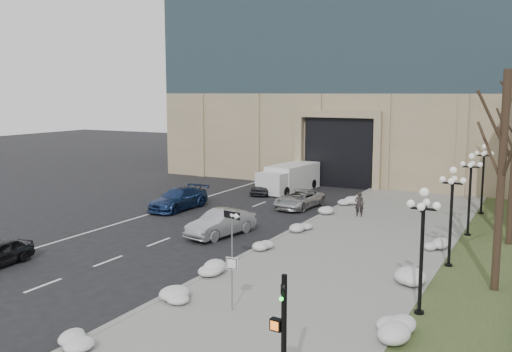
{
  "coord_description": "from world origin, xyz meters",
  "views": [
    {
      "loc": [
        12.2,
        -14.36,
        8.09
      ],
      "look_at": [
        -2.27,
        13.39,
        3.5
      ],
      "focal_mm": 40.0,
      "sensor_mm": 36.0,
      "label": 1
    }
  ],
  "objects_px": {
    "one_way_sign": "(234,223)",
    "keep_sign": "(232,272)",
    "pedestrian": "(359,204)",
    "lamppost_b": "(452,203)",
    "lamppost_a": "(422,234)",
    "car_d": "(299,199)",
    "lamppost_d": "(483,170)",
    "traffic_signal": "(283,344)",
    "car_c": "(178,199)",
    "lamppost_c": "(470,183)",
    "car_b": "(221,223)",
    "car_e": "(264,186)",
    "box_truck": "(289,178)"
  },
  "relations": [
    {
      "from": "one_way_sign",
      "to": "keep_sign",
      "type": "bearing_deg",
      "value": -47.59
    },
    {
      "from": "pedestrian",
      "to": "one_way_sign",
      "type": "distance_m",
      "value": 13.56
    },
    {
      "from": "pedestrian",
      "to": "lamppost_b",
      "type": "xyz_separation_m",
      "value": [
        6.92,
        -8.35,
        2.15
      ]
    },
    {
      "from": "lamppost_b",
      "to": "pedestrian",
      "type": "bearing_deg",
      "value": 129.62
    },
    {
      "from": "keep_sign",
      "to": "lamppost_a",
      "type": "xyz_separation_m",
      "value": [
        6.18,
        2.95,
        1.5
      ]
    },
    {
      "from": "car_d",
      "to": "lamppost_d",
      "type": "distance_m",
      "value": 12.4
    },
    {
      "from": "traffic_signal",
      "to": "lamppost_d",
      "type": "xyz_separation_m",
      "value": [
        1.8,
        27.47,
        1.27
      ]
    },
    {
      "from": "car_c",
      "to": "lamppost_c",
      "type": "bearing_deg",
      "value": 6.28
    },
    {
      "from": "lamppost_b",
      "to": "lamppost_d",
      "type": "relative_size",
      "value": 1.0
    },
    {
      "from": "car_b",
      "to": "car_c",
      "type": "height_order",
      "value": "car_b"
    },
    {
      "from": "car_e",
      "to": "keep_sign",
      "type": "relative_size",
      "value": 1.75
    },
    {
      "from": "pedestrian",
      "to": "lamppost_b",
      "type": "distance_m",
      "value": 11.05
    },
    {
      "from": "keep_sign",
      "to": "lamppost_b",
      "type": "xyz_separation_m",
      "value": [
        6.18,
        9.45,
        1.5
      ]
    },
    {
      "from": "lamppost_a",
      "to": "box_truck",
      "type": "bearing_deg",
      "value": 124.38
    },
    {
      "from": "car_e",
      "to": "pedestrian",
      "type": "distance_m",
      "value": 10.87
    },
    {
      "from": "car_e",
      "to": "lamppost_c",
      "type": "height_order",
      "value": "lamppost_c"
    },
    {
      "from": "car_d",
      "to": "car_c",
      "type": "bearing_deg",
      "value": -143.4
    },
    {
      "from": "lamppost_c",
      "to": "car_b",
      "type": "bearing_deg",
      "value": -153.3
    },
    {
      "from": "lamppost_d",
      "to": "traffic_signal",
      "type": "bearing_deg",
      "value": -93.76
    },
    {
      "from": "car_b",
      "to": "car_c",
      "type": "relative_size",
      "value": 0.89
    },
    {
      "from": "lamppost_c",
      "to": "lamppost_b",
      "type": "bearing_deg",
      "value": -90.0
    },
    {
      "from": "traffic_signal",
      "to": "lamppost_b",
      "type": "height_order",
      "value": "lamppost_b"
    },
    {
      "from": "car_b",
      "to": "lamppost_a",
      "type": "bearing_deg",
      "value": -16.8
    },
    {
      "from": "one_way_sign",
      "to": "traffic_signal",
      "type": "bearing_deg",
      "value": -40.47
    },
    {
      "from": "car_c",
      "to": "lamppost_a",
      "type": "relative_size",
      "value": 1.07
    },
    {
      "from": "lamppost_a",
      "to": "lamppost_b",
      "type": "distance_m",
      "value": 6.5
    },
    {
      "from": "car_c",
      "to": "pedestrian",
      "type": "relative_size",
      "value": 3.17
    },
    {
      "from": "car_c",
      "to": "pedestrian",
      "type": "bearing_deg",
      "value": 16.9
    },
    {
      "from": "lamppost_c",
      "to": "car_d",
      "type": "bearing_deg",
      "value": 164.97
    },
    {
      "from": "car_c",
      "to": "box_truck",
      "type": "distance_m",
      "value": 11.17
    },
    {
      "from": "traffic_signal",
      "to": "lamppost_b",
      "type": "distance_m",
      "value": 14.64
    },
    {
      "from": "car_e",
      "to": "keep_sign",
      "type": "distance_m",
      "value": 25.21
    },
    {
      "from": "lamppost_d",
      "to": "lamppost_b",
      "type": "bearing_deg",
      "value": -90.0
    },
    {
      "from": "pedestrian",
      "to": "traffic_signal",
      "type": "relative_size",
      "value": 0.45
    },
    {
      "from": "car_b",
      "to": "pedestrian",
      "type": "relative_size",
      "value": 2.81
    },
    {
      "from": "car_b",
      "to": "lamppost_d",
      "type": "bearing_deg",
      "value": 57.18
    },
    {
      "from": "lamppost_b",
      "to": "lamppost_c",
      "type": "xyz_separation_m",
      "value": [
        0.0,
        6.5,
        0.0
      ]
    },
    {
      "from": "keep_sign",
      "to": "lamppost_b",
      "type": "relative_size",
      "value": 0.45
    },
    {
      "from": "keep_sign",
      "to": "lamppost_a",
      "type": "bearing_deg",
      "value": 20.52
    },
    {
      "from": "car_b",
      "to": "lamppost_c",
      "type": "bearing_deg",
      "value": 38.21
    },
    {
      "from": "car_b",
      "to": "lamppost_a",
      "type": "distance_m",
      "value": 14.37
    },
    {
      "from": "car_b",
      "to": "box_truck",
      "type": "xyz_separation_m",
      "value": [
        -2.79,
        15.59,
        0.3
      ]
    },
    {
      "from": "car_d",
      "to": "lamppost_a",
      "type": "xyz_separation_m",
      "value": [
        11.68,
        -16.14,
        2.43
      ]
    },
    {
      "from": "one_way_sign",
      "to": "lamppost_b",
      "type": "distance_m",
      "value": 9.99
    },
    {
      "from": "car_e",
      "to": "lamppost_a",
      "type": "height_order",
      "value": "lamppost_a"
    },
    {
      "from": "car_e",
      "to": "one_way_sign",
      "type": "relative_size",
      "value": 1.35
    },
    {
      "from": "car_d",
      "to": "one_way_sign",
      "type": "xyz_separation_m",
      "value": [
        3.1,
        -14.68,
        1.64
      ]
    },
    {
      "from": "car_e",
      "to": "lamppost_d",
      "type": "bearing_deg",
      "value": -13.34
    },
    {
      "from": "car_b",
      "to": "pedestrian",
      "type": "bearing_deg",
      "value": 67.11
    },
    {
      "from": "lamppost_b",
      "to": "car_b",
      "type": "bearing_deg",
      "value": 178.98
    }
  ]
}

